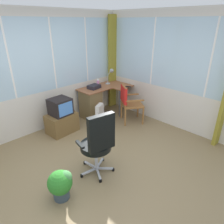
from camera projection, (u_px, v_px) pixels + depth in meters
ground at (100, 170)px, 3.47m from camera, size 5.59×4.98×0.06m
north_window_panel at (35, 75)px, 4.23m from camera, size 4.59×0.07×2.57m
east_window_panel at (178, 73)px, 4.42m from camera, size 0.07×3.98×2.57m
curtain_corner at (113, 64)px, 5.57m from camera, size 0.27×0.09×2.47m
desk at (92, 102)px, 5.17m from camera, size 1.32×0.81×0.76m
desk_lamp at (111, 74)px, 5.38m from camera, size 0.24×0.21×0.41m
tv_remote at (128, 87)px, 5.20m from camera, size 0.11×0.15×0.02m
spray_bottle at (98, 82)px, 5.23m from camera, size 0.06×0.06×0.22m
paper_tray at (94, 87)px, 5.08m from camera, size 0.33×0.28×0.09m
wooden_armchair at (127, 99)px, 4.85m from camera, size 0.67×0.67×0.94m
office_chair at (98, 141)px, 3.10m from camera, size 0.62×0.57×1.11m
tv_on_stand at (62, 118)px, 4.48m from camera, size 0.67×0.48×0.80m
space_heater at (100, 115)px, 4.76m from camera, size 0.37×0.29×0.56m
potted_plant at (61, 183)px, 2.79m from camera, size 0.35×0.35×0.45m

